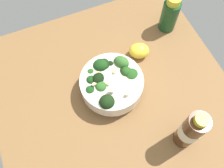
{
  "coord_description": "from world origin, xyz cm",
  "views": [
    {
      "loc": [
        26.24,
        -11.69,
        67.07
      ],
      "look_at": [
        -2.06,
        0.11,
        4.0
      ],
      "focal_mm": 39.78,
      "sensor_mm": 36.0,
      "label": 1
    }
  ],
  "objects_px": {
    "bottle_tall": "(191,131)",
    "bottle_short": "(170,14)",
    "bowl_of_broccoli": "(111,83)",
    "lemon_wedge": "(139,51)"
  },
  "relations": [
    {
      "from": "bottle_tall",
      "to": "bottle_short",
      "type": "bearing_deg",
      "value": 158.51
    },
    {
      "from": "bowl_of_broccoli",
      "to": "lemon_wedge",
      "type": "distance_m",
      "value": 0.15
    },
    {
      "from": "bowl_of_broccoli",
      "to": "bottle_tall",
      "type": "distance_m",
      "value": 0.25
    },
    {
      "from": "bottle_tall",
      "to": "lemon_wedge",
      "type": "bearing_deg",
      "value": 178.97
    },
    {
      "from": "bowl_of_broccoli",
      "to": "bottle_short",
      "type": "bearing_deg",
      "value": 118.91
    },
    {
      "from": "lemon_wedge",
      "to": "bottle_short",
      "type": "relative_size",
      "value": 0.47
    },
    {
      "from": "lemon_wedge",
      "to": "bowl_of_broccoli",
      "type": "bearing_deg",
      "value": -58.2
    },
    {
      "from": "bowl_of_broccoli",
      "to": "lemon_wedge",
      "type": "xyz_separation_m",
      "value": [
        -0.08,
        0.13,
        -0.02
      ]
    },
    {
      "from": "bowl_of_broccoli",
      "to": "lemon_wedge",
      "type": "relative_size",
      "value": 2.85
    },
    {
      "from": "bowl_of_broccoli",
      "to": "bottle_tall",
      "type": "xyz_separation_m",
      "value": [
        0.21,
        0.12,
        0.04
      ]
    }
  ]
}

